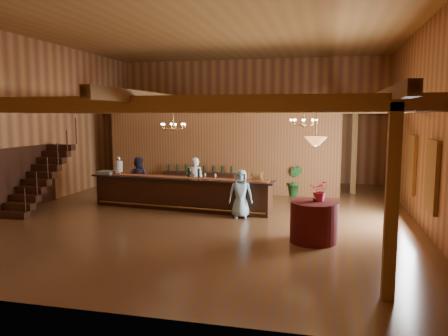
% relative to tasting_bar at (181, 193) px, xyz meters
% --- Properties ---
extents(floor, '(14.00, 14.00, 0.00)m').
position_rel_tasting_bar_xyz_m(floor, '(1.03, -0.29, -0.52)').
color(floor, brown).
rests_on(floor, ground).
extents(ceiling, '(14.00, 14.00, 0.00)m').
position_rel_tasting_bar_xyz_m(ceiling, '(1.03, -0.29, 4.98)').
color(ceiling, '#9D6532').
rests_on(ceiling, wall_back).
extents(wall_back, '(12.00, 0.10, 5.50)m').
position_rel_tasting_bar_xyz_m(wall_back, '(1.03, 6.71, 2.23)').
color(wall_back, '#A16634').
rests_on(wall_back, floor).
extents(wall_front, '(12.00, 0.10, 5.50)m').
position_rel_tasting_bar_xyz_m(wall_front, '(1.03, -7.29, 2.23)').
color(wall_front, '#A16634').
rests_on(wall_front, floor).
extents(wall_left, '(0.10, 14.00, 5.50)m').
position_rel_tasting_bar_xyz_m(wall_left, '(-4.97, -0.29, 2.23)').
color(wall_left, '#A16634').
rests_on(wall_left, floor).
extents(wall_right, '(0.10, 14.00, 5.50)m').
position_rel_tasting_bar_xyz_m(wall_right, '(7.03, -0.29, 2.23)').
color(wall_right, '#A16634').
rests_on(wall_right, floor).
extents(beam_grid, '(11.90, 13.90, 0.39)m').
position_rel_tasting_bar_xyz_m(beam_grid, '(1.03, 0.22, 2.72)').
color(beam_grid, brown).
rests_on(beam_grid, wall_left).
extents(support_posts, '(9.20, 10.20, 3.20)m').
position_rel_tasting_bar_xyz_m(support_posts, '(1.03, -0.79, 1.08)').
color(support_posts, brown).
rests_on(support_posts, floor).
extents(partition_wall, '(9.00, 0.18, 3.10)m').
position_rel_tasting_bar_xyz_m(partition_wall, '(0.53, 3.21, 1.03)').
color(partition_wall, brown).
rests_on(partition_wall, floor).
extents(window_right_front, '(0.12, 1.05, 1.75)m').
position_rel_tasting_bar_xyz_m(window_right_front, '(6.98, -1.89, 1.03)').
color(window_right_front, white).
rests_on(window_right_front, wall_right).
extents(window_right_back, '(0.12, 1.05, 1.75)m').
position_rel_tasting_bar_xyz_m(window_right_back, '(6.98, 0.71, 1.03)').
color(window_right_back, white).
rests_on(window_right_back, wall_right).
extents(staircase, '(1.00, 2.80, 2.00)m').
position_rel_tasting_bar_xyz_m(staircase, '(-4.42, -1.03, 0.48)').
color(staircase, black).
rests_on(staircase, floor).
extents(backroom_boxes, '(4.10, 0.60, 1.10)m').
position_rel_tasting_bar_xyz_m(backroom_boxes, '(0.74, 5.21, 0.01)').
color(backroom_boxes, black).
rests_on(backroom_boxes, floor).
extents(tasting_bar, '(6.20, 1.41, 1.04)m').
position_rel_tasting_bar_xyz_m(tasting_bar, '(0.00, 0.00, 0.00)').
color(tasting_bar, black).
rests_on(tasting_bar, floor).
extents(beverage_dispenser, '(0.26, 0.26, 0.60)m').
position_rel_tasting_bar_xyz_m(beverage_dispenser, '(-2.28, 0.29, 0.79)').
color(beverage_dispenser, silver).
rests_on(beverage_dispenser, tasting_bar).
extents(glass_rack_tray, '(0.50, 0.50, 0.10)m').
position_rel_tasting_bar_xyz_m(glass_rack_tray, '(-2.71, 0.23, 0.56)').
color(glass_rack_tray, gray).
rests_on(glass_rack_tray, tasting_bar).
extents(raffle_drum, '(0.34, 0.24, 0.30)m').
position_rel_tasting_bar_xyz_m(raffle_drum, '(2.52, -0.31, 0.68)').
color(raffle_drum, olive).
rests_on(raffle_drum, tasting_bar).
extents(bar_bottle_0, '(0.07, 0.07, 0.30)m').
position_rel_tasting_bar_xyz_m(bar_bottle_0, '(0.24, 0.09, 0.66)').
color(bar_bottle_0, black).
rests_on(bar_bottle_0, tasting_bar).
extents(bar_bottle_1, '(0.07, 0.07, 0.30)m').
position_rel_tasting_bar_xyz_m(bar_bottle_1, '(0.26, 0.09, 0.66)').
color(bar_bottle_1, black).
rests_on(bar_bottle_1, tasting_bar).
extents(bar_bottle_2, '(0.07, 0.07, 0.30)m').
position_rel_tasting_bar_xyz_m(bar_bottle_2, '(0.58, 0.06, 0.66)').
color(bar_bottle_2, black).
rests_on(bar_bottle_2, tasting_bar).
extents(backbar_shelf, '(2.93, 0.74, 0.82)m').
position_rel_tasting_bar_xyz_m(backbar_shelf, '(-0.22, 2.89, -0.11)').
color(backbar_shelf, black).
rests_on(backbar_shelf, floor).
extents(round_table, '(1.11, 1.11, 0.96)m').
position_rel_tasting_bar_xyz_m(round_table, '(4.25, -2.74, -0.04)').
color(round_table, '#3F0913').
rests_on(round_table, floor).
extents(chandelier_left, '(0.80, 0.80, 0.70)m').
position_rel_tasting_bar_xyz_m(chandelier_left, '(-0.24, 0.06, 2.14)').
color(chandelier_left, '#A67C37').
rests_on(chandelier_left, beam_grid).
extents(chandelier_right, '(0.80, 0.80, 0.56)m').
position_rel_tasting_bar_xyz_m(chandelier_right, '(3.81, 0.36, 2.28)').
color(chandelier_right, '#A67C37').
rests_on(chandelier_right, beam_grid).
extents(pendant_lamp, '(0.52, 0.52, 0.90)m').
position_rel_tasting_bar_xyz_m(pendant_lamp, '(4.25, -2.74, 1.88)').
color(pendant_lamp, '#A67C37').
rests_on(pendant_lamp, beam_grid).
extents(bartender, '(0.65, 0.49, 1.59)m').
position_rel_tasting_bar_xyz_m(bartender, '(0.22, 0.87, 0.28)').
color(bartender, white).
rests_on(bartender, floor).
extents(staff_second, '(0.78, 0.61, 1.58)m').
position_rel_tasting_bar_xyz_m(staff_second, '(-1.77, 0.69, 0.27)').
color(staff_second, '#201E30').
rests_on(staff_second, floor).
extents(guest, '(0.78, 0.59, 1.43)m').
position_rel_tasting_bar_xyz_m(guest, '(2.09, -0.70, 0.19)').
color(guest, '#94C2D7').
rests_on(guest, floor).
extents(floor_plant, '(0.74, 0.66, 1.13)m').
position_rel_tasting_bar_xyz_m(floor_plant, '(3.40, 3.19, 0.04)').
color(floor_plant, '#1B4C1B').
rests_on(floor_plant, floor).
extents(table_flowers, '(0.56, 0.52, 0.51)m').
position_rel_tasting_bar_xyz_m(table_flowers, '(4.38, -2.60, 0.70)').
color(table_flowers, '#CE3155').
rests_on(table_flowers, round_table).
extents(table_vase, '(0.14, 0.14, 0.26)m').
position_rel_tasting_bar_xyz_m(table_vase, '(4.28, -2.62, 0.58)').
color(table_vase, '#A67C37').
rests_on(table_vase, round_table).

